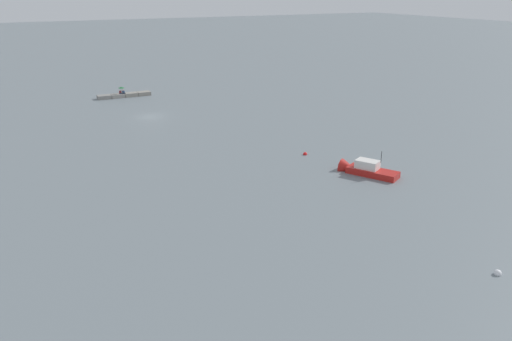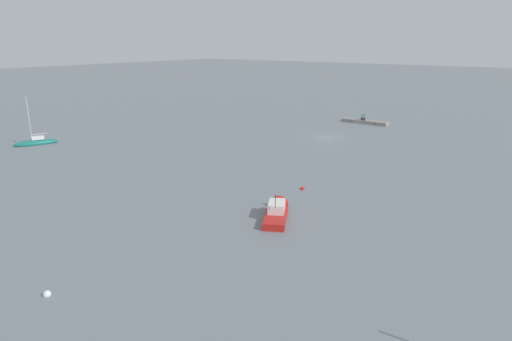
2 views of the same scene
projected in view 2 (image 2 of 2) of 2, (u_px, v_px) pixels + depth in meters
ground_plane at (326, 137)px, 78.48m from camera, size 500.00×500.00×0.00m
seawall_pier at (365, 122)px, 91.50m from camera, size 9.60×1.76×0.67m
person_seated_blue_left at (364, 119)px, 91.28m from camera, size 0.46×0.65×0.73m
person_seated_maroon_right at (362, 119)px, 91.64m from camera, size 0.46×0.65×0.73m
umbrella_open_green at (364, 115)px, 91.36m from camera, size 1.20×1.20×1.27m
sailboat_teal_mid at (36, 142)px, 73.06m from camera, size 4.34×6.93×8.33m
motorboat_red_mid at (277, 212)px, 43.27m from camera, size 4.75×6.56×3.59m
mooring_buoy_near at (302, 189)px, 51.08m from camera, size 0.49×0.49×0.49m
mooring_buoy_mid at (47, 294)px, 29.84m from camera, size 0.54×0.54×0.54m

